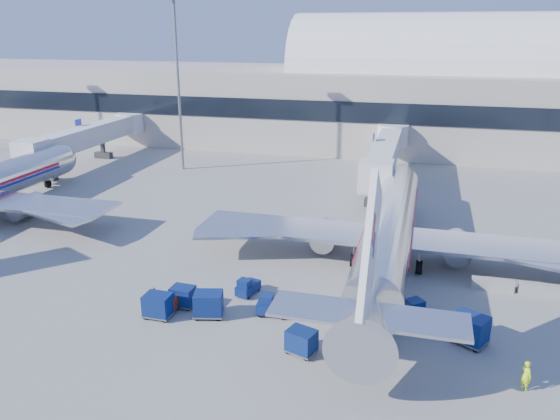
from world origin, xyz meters
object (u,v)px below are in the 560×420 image
(barrier_mid, at_px, (541,290))
(tug_lead, at_px, (272,306))
(mast_west, at_px, (177,59))
(cart_train_c, at_px, (158,305))
(cart_solo_far, at_px, (470,329))
(cart_train_b, at_px, (183,296))
(ramp_worker, at_px, (526,375))
(cart_solo_near, at_px, (301,341))
(airliner_main, at_px, (389,232))
(cart_open_red, at_px, (165,303))
(tug_right, at_px, (419,314))
(cart_train_a, at_px, (209,304))
(barrier_near, at_px, (493,284))
(jetbridge_near, at_px, (386,151))
(jetbridge_mid, at_px, (93,135))
(tug_left, at_px, (247,287))

(barrier_mid, bearing_deg, tug_lead, -156.45)
(mast_west, height_order, cart_train_c, mast_west)
(barrier_mid, bearing_deg, cart_solo_far, -123.95)
(tug_lead, xyz_separation_m, cart_train_b, (-6.39, -0.46, 0.12))
(cart_solo_far, height_order, ramp_worker, cart_solo_far)
(cart_solo_near, relative_size, cart_solo_far, 0.78)
(airliner_main, relative_size, cart_open_red, 17.00)
(cart_train_c, bearing_deg, cart_train_b, 62.35)
(mast_west, height_order, tug_right, mast_west)
(cart_train_a, bearing_deg, airliner_main, 33.06)
(barrier_near, bearing_deg, cart_train_c, -155.37)
(jetbridge_near, xyz_separation_m, tug_right, (5.19, -35.38, -3.21))
(cart_train_b, height_order, cart_open_red, cart_train_b)
(tug_lead, relative_size, cart_solo_far, 0.88)
(jetbridge_near, bearing_deg, cart_solo_near, -92.10)
(jetbridge_near, bearing_deg, tug_lead, -96.88)
(tug_right, relative_size, cart_solo_near, 1.25)
(tug_right, xyz_separation_m, cart_train_c, (-16.98, -3.60, 0.16))
(airliner_main, distance_m, cart_train_c, 19.14)
(cart_train_b, bearing_deg, barrier_mid, 21.47)
(jetbridge_mid, xyz_separation_m, cart_train_c, (30.21, -38.98, -3.04))
(jetbridge_mid, height_order, tug_lead, jetbridge_mid)
(jetbridge_near, bearing_deg, barrier_mid, -64.56)
(mast_west, height_order, cart_train_a, mast_west)
(tug_lead, height_order, cart_train_c, cart_train_c)
(cart_train_a, bearing_deg, tug_left, 54.29)
(cart_open_red, bearing_deg, cart_train_b, 25.52)
(cart_train_a, distance_m, ramp_worker, 19.70)
(cart_solo_far, relative_size, cart_open_red, 1.21)
(cart_train_a, distance_m, cart_train_c, 3.39)
(cart_train_c, xyz_separation_m, cart_solo_near, (10.30, -1.70, -0.07))
(tug_lead, relative_size, tug_right, 0.90)
(cart_solo_near, xyz_separation_m, cart_open_red, (-10.45, 2.90, -0.41))
(cart_train_a, bearing_deg, cart_solo_near, -34.58)
(tug_lead, xyz_separation_m, cart_train_c, (-7.36, -2.27, 0.21))
(barrier_near, xyz_separation_m, tug_lead, (-14.83, -7.90, 0.22))
(cart_train_a, distance_m, cart_train_b, 2.43)
(jetbridge_near, height_order, cart_train_b, jetbridge_near)
(barrier_near, relative_size, tug_lead, 1.29)
(cart_train_a, height_order, cart_solo_near, cart_train_a)
(barrier_near, xyz_separation_m, tug_right, (-5.21, -6.57, 0.27))
(barrier_near, relative_size, cart_solo_near, 1.45)
(barrier_mid, relative_size, cart_solo_near, 1.45)
(barrier_near, bearing_deg, airliner_main, 162.61)
(mast_west, distance_m, barrier_mid, 51.92)
(airliner_main, xyz_separation_m, ramp_worker, (8.55, -14.59, -2.06))
(tug_lead, height_order, cart_solo_far, cart_solo_far)
(tug_right, bearing_deg, cart_solo_far, 21.05)
(airliner_main, distance_m, tug_left, 12.57)
(barrier_near, relative_size, barrier_mid, 1.00)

